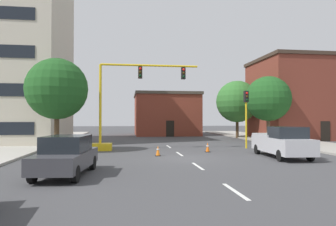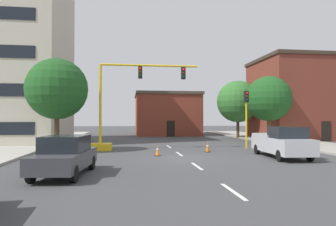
# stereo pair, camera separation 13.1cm
# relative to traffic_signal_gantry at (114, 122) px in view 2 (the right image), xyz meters

# --- Properties ---
(ground_plane) EXTENTS (160.00, 160.00, 0.00)m
(ground_plane) POSITION_rel_traffic_signal_gantry_xyz_m (4.65, -5.64, -2.22)
(ground_plane) COLOR #424244
(sidewalk_left) EXTENTS (6.00, 56.00, 0.14)m
(sidewalk_left) POSITION_rel_traffic_signal_gantry_xyz_m (-8.55, 2.36, -2.15)
(sidewalk_left) COLOR #B2ADA3
(sidewalk_left) RESTS_ON ground_plane
(sidewalk_right) EXTENTS (6.00, 56.00, 0.14)m
(sidewalk_right) POSITION_rel_traffic_signal_gantry_xyz_m (17.85, 2.36, -2.15)
(sidewalk_right) COLOR #9E998E
(sidewalk_right) RESTS_ON ground_plane
(lane_stripe_seg_1) EXTENTS (0.16, 2.40, 0.01)m
(lane_stripe_seg_1) POSITION_rel_traffic_signal_gantry_xyz_m (4.65, -14.14, -2.22)
(lane_stripe_seg_1) COLOR silver
(lane_stripe_seg_1) RESTS_ON ground_plane
(lane_stripe_seg_2) EXTENTS (0.16, 2.40, 0.01)m
(lane_stripe_seg_2) POSITION_rel_traffic_signal_gantry_xyz_m (4.65, -8.64, -2.22)
(lane_stripe_seg_2) COLOR silver
(lane_stripe_seg_2) RESTS_ON ground_plane
(lane_stripe_seg_3) EXTENTS (0.16, 2.40, 0.01)m
(lane_stripe_seg_3) POSITION_rel_traffic_signal_gantry_xyz_m (4.65, -3.14, -2.22)
(lane_stripe_seg_3) COLOR silver
(lane_stripe_seg_3) RESTS_ON ground_plane
(lane_stripe_seg_4) EXTENTS (0.16, 2.40, 0.01)m
(lane_stripe_seg_4) POSITION_rel_traffic_signal_gantry_xyz_m (4.65, 2.36, -2.22)
(lane_stripe_seg_4) COLOR silver
(lane_stripe_seg_4) RESTS_ON ground_plane
(building_brick_center) EXTENTS (9.45, 10.07, 6.28)m
(building_brick_center) POSITION_rel_traffic_signal_gantry_xyz_m (6.86, 21.68, 0.93)
(building_brick_center) COLOR brown
(building_brick_center) RESTS_ON ground_plane
(building_row_right) EXTENTS (11.01, 9.37, 9.85)m
(building_row_right) POSITION_rel_traffic_signal_gantry_xyz_m (22.32, 10.54, 2.71)
(building_row_right) COLOR brown
(building_row_right) RESTS_ON ground_plane
(traffic_signal_gantry) EXTENTS (8.68, 1.20, 6.83)m
(traffic_signal_gantry) POSITION_rel_traffic_signal_gantry_xyz_m (0.00, 0.00, 0.00)
(traffic_signal_gantry) COLOR yellow
(traffic_signal_gantry) RESTS_ON ground_plane
(traffic_light_pole_right) EXTENTS (0.32, 0.47, 4.80)m
(traffic_light_pole_right) POSITION_rel_traffic_signal_gantry_xyz_m (10.88, 0.01, 1.31)
(traffic_light_pole_right) COLOR yellow
(traffic_light_pole_right) RESTS_ON ground_plane
(tree_right_mid) EXTENTS (4.69, 4.69, 6.92)m
(tree_right_mid) POSITION_rel_traffic_signal_gantry_xyz_m (15.62, 5.68, 2.34)
(tree_right_mid) COLOR brown
(tree_right_mid) RESTS_ON ground_plane
(tree_left_near) EXTENTS (4.55, 4.55, 6.98)m
(tree_left_near) POSITION_rel_traffic_signal_gantry_xyz_m (-4.19, -0.78, 2.47)
(tree_left_near) COLOR #4C3823
(tree_left_near) RESTS_ON ground_plane
(tree_right_far) EXTENTS (5.27, 5.27, 7.28)m
(tree_right_far) POSITION_rel_traffic_signal_gantry_xyz_m (14.86, 12.60, 2.41)
(tree_right_far) COLOR #4C3823
(tree_right_far) RESTS_ON ground_plane
(pickup_truck_silver) EXTENTS (2.35, 5.52, 1.99)m
(pickup_truck_silver) POSITION_rel_traffic_signal_gantry_xyz_m (10.80, -5.95, -1.25)
(pickup_truck_silver) COLOR #BCBCC1
(pickup_truck_silver) RESTS_ON ground_plane
(sedan_dark_gray_near_left) EXTENTS (2.32, 4.67, 1.74)m
(sedan_dark_gray_near_left) POSITION_rel_traffic_signal_gantry_xyz_m (-1.67, -10.36, -1.33)
(sedan_dark_gray_near_left) COLOR #3D3D42
(sedan_dark_gray_near_left) RESTS_ON ground_plane
(traffic_cone_roadside_a) EXTENTS (0.36, 0.36, 0.71)m
(traffic_cone_roadside_a) POSITION_rel_traffic_signal_gantry_xyz_m (6.92, -2.28, -1.87)
(traffic_cone_roadside_a) COLOR black
(traffic_cone_roadside_a) RESTS_ON ground_plane
(traffic_cone_roadside_b) EXTENTS (0.36, 0.36, 0.70)m
(traffic_cone_roadside_b) POSITION_rel_traffic_signal_gantry_xyz_m (3.03, -4.07, -1.88)
(traffic_cone_roadside_b) COLOR black
(traffic_cone_roadside_b) RESTS_ON ground_plane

